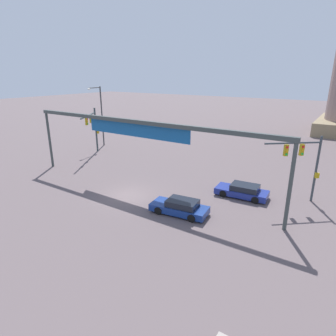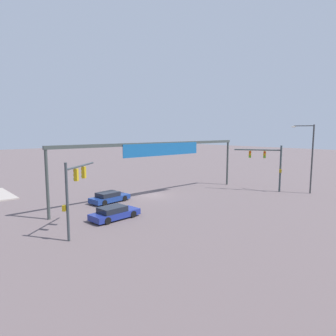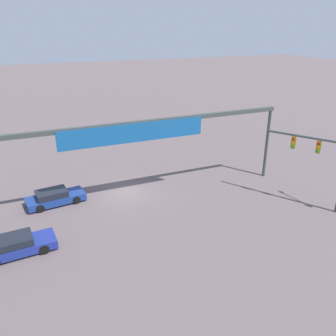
{
  "view_description": "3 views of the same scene",
  "coord_description": "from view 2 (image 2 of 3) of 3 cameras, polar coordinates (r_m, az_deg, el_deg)",
  "views": [
    {
      "loc": [
        16.45,
        -18.15,
        10.67
      ],
      "look_at": [
        2.99,
        2.16,
        2.63
      ],
      "focal_mm": 30.55,
      "sensor_mm": 36.0,
      "label": 1
    },
    {
      "loc": [
        22.61,
        28.34,
        8.01
      ],
      "look_at": [
        -2.59,
        0.19,
        3.3
      ],
      "focal_mm": 31.22,
      "sensor_mm": 36.0,
      "label": 2
    },
    {
      "loc": [
        7.27,
        26.36,
        13.55
      ],
      "look_at": [
        -2.86,
        2.7,
        2.92
      ],
      "focal_mm": 37.09,
      "sensor_mm": 36.0,
      "label": 3
    }
  ],
  "objects": [
    {
      "name": "sedan_car_approaching",
      "position": [
        27.64,
        -10.46,
        -8.62
      ],
      "size": [
        4.76,
        2.26,
        1.21
      ],
      "rotation": [
        0.0,
        0.0,
        3.22
      ],
      "color": "navy",
      "rests_on": "ground"
    },
    {
      "name": "ground_plane",
      "position": [
        37.13,
        -3.2,
        -5.36
      ],
      "size": [
        237.4,
        237.4,
        0.0
      ],
      "primitive_type": "plane",
      "color": "#625455"
    },
    {
      "name": "sedan_car_waiting_far",
      "position": [
        34.1,
        -11.39,
        -5.63
      ],
      "size": [
        4.79,
        2.42,
        1.21
      ],
      "rotation": [
        0.0,
        0.0,
        3.27
      ],
      "color": "navy",
      "rests_on": "ground"
    },
    {
      "name": "traffic_signal_opposite_side",
      "position": [
        23.39,
        -17.86,
        -3.28
      ],
      "size": [
        4.11,
        3.25,
        5.82
      ],
      "rotation": [
        0.0,
        0.0,
        -2.45
      ],
      "color": "#353E43",
      "rests_on": "ground"
    },
    {
      "name": "overhead_sign_gantry",
      "position": [
        35.08,
        -1.42,
        3.54
      ],
      "size": [
        27.2,
        0.43,
        6.76
      ],
      "color": "#3A4341",
      "rests_on": "ground"
    },
    {
      "name": "traffic_signal_near_corner",
      "position": [
        41.36,
        19.13,
        1.36
      ],
      "size": [
        3.39,
        5.53,
        6.2
      ],
      "rotation": [
        0.0,
        0.0,
        -1.02
      ],
      "color": "#334143",
      "rests_on": "ground"
    },
    {
      "name": "streetlamp_curved_arm",
      "position": [
        41.94,
        25.94,
        2.51
      ],
      "size": [
        0.69,
        2.88,
        8.92
      ],
      "rotation": [
        0.0,
        0.0,
        -1.41
      ],
      "color": "#383A3B",
      "rests_on": "ground"
    }
  ]
}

